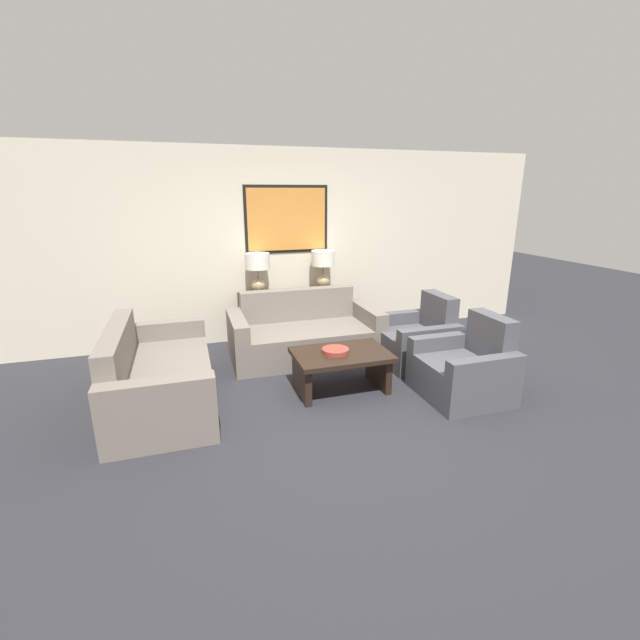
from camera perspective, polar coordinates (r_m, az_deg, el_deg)
ground_plane at (r=4.31m, az=3.58°, el=-11.91°), size 20.00×20.00×0.00m
back_wall at (r=6.19m, az=-4.50°, el=9.84°), size 7.85×0.12×2.65m
console_table at (r=6.14m, az=-3.75°, el=0.55°), size 1.48×0.35×0.72m
table_lamp_left at (r=5.89m, az=-8.32°, el=7.02°), size 0.33×0.33×0.56m
table_lamp_right at (r=6.11m, az=0.41°, el=7.53°), size 0.33×0.33×0.56m
couch_by_back_wall at (r=5.56m, az=-2.09°, el=-2.06°), size 1.89×0.94×0.82m
couch_by_side at (r=4.62m, az=-20.82°, el=-7.18°), size 0.94×1.89×0.82m
coffee_table at (r=4.58m, az=2.84°, el=-5.80°), size 1.01×0.67×0.44m
decorative_bowl at (r=4.51m, az=2.07°, el=-4.13°), size 0.28×0.28×0.05m
armchair_near_back_wall at (r=5.50m, az=12.82°, el=-2.63°), size 0.82×0.86×0.86m
armchair_near_camera at (r=4.74m, az=18.75°, el=-6.31°), size 0.82×0.86×0.86m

